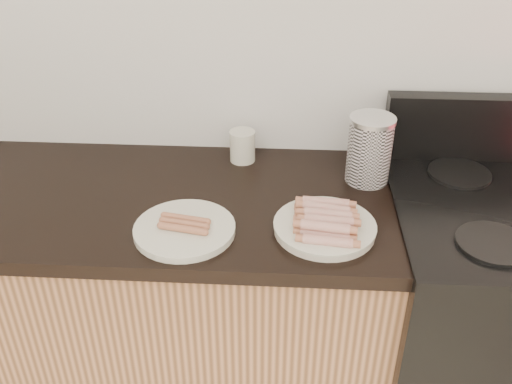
# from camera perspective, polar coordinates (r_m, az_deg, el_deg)

# --- Properties ---
(wall_back) EXTENTS (4.00, 0.04, 2.60)m
(wall_back) POSITION_cam_1_polar(r_m,az_deg,el_deg) (1.69, -0.20, 16.55)
(wall_back) COLOR silver
(wall_back) RESTS_ON ground
(cabinet_base) EXTENTS (2.20, 0.59, 0.86)m
(cabinet_base) POSITION_cam_1_polar(r_m,az_deg,el_deg) (2.03, -21.31, -11.33)
(cabinet_base) COLOR #B27850
(cabinet_base) RESTS_ON floor
(counter_slab) EXTENTS (2.20, 0.62, 0.04)m
(counter_slab) POSITION_cam_1_polar(r_m,az_deg,el_deg) (1.77, -24.10, -0.51)
(counter_slab) COLOR black
(counter_slab) RESTS_ON cabinet_base
(stove) EXTENTS (0.76, 0.65, 0.91)m
(stove) POSITION_cam_1_polar(r_m,az_deg,el_deg) (1.95, 23.28, -12.74)
(stove) COLOR black
(stove) RESTS_ON floor
(burner_near_left) EXTENTS (0.18, 0.18, 0.01)m
(burner_near_left) POSITION_cam_1_polar(r_m,az_deg,el_deg) (1.49, 22.67, -4.76)
(burner_near_left) COLOR black
(burner_near_left) RESTS_ON stove
(burner_far_left) EXTENTS (0.18, 0.18, 0.01)m
(burner_far_left) POSITION_cam_1_polar(r_m,az_deg,el_deg) (1.77, 19.67, 1.78)
(burner_far_left) COLOR black
(burner_far_left) RESTS_ON stove
(main_plate) EXTENTS (0.31, 0.31, 0.02)m
(main_plate) POSITION_cam_1_polar(r_m,az_deg,el_deg) (1.45, 6.87, -3.63)
(main_plate) COLOR white
(main_plate) RESTS_ON counter_slab
(side_plate) EXTENTS (0.30, 0.30, 0.02)m
(side_plate) POSITION_cam_1_polar(r_m,az_deg,el_deg) (1.45, -7.15, -3.74)
(side_plate) COLOR white
(side_plate) RESTS_ON counter_slab
(hotdog_pile) EXTENTS (0.12, 0.21, 0.05)m
(hotdog_pile) POSITION_cam_1_polar(r_m,az_deg,el_deg) (1.43, 6.95, -2.65)
(hotdog_pile) COLOR #A42325
(hotdog_pile) RESTS_ON main_plate
(plain_sausages) EXTENTS (0.12, 0.09, 0.02)m
(plain_sausages) POSITION_cam_1_polar(r_m,az_deg,el_deg) (1.44, -7.20, -3.14)
(plain_sausages) COLOR #D7743F
(plain_sausages) RESTS_ON side_plate
(canister) EXTENTS (0.13, 0.13, 0.20)m
(canister) POSITION_cam_1_polar(r_m,az_deg,el_deg) (1.64, 11.28, 4.19)
(canister) COLOR white
(canister) RESTS_ON counter_slab
(mug) EXTENTS (0.08, 0.08, 0.10)m
(mug) POSITION_cam_1_polar(r_m,az_deg,el_deg) (1.74, -1.36, 4.62)
(mug) COLOR white
(mug) RESTS_ON counter_slab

